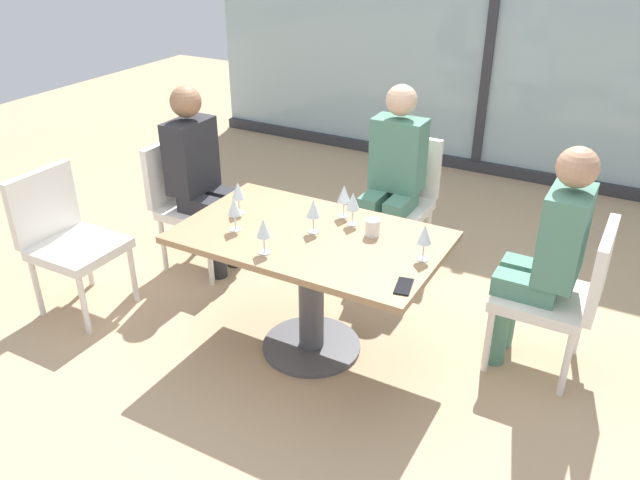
{
  "coord_description": "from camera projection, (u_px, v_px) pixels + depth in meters",
  "views": [
    {
      "loc": [
        1.47,
        -2.56,
        2.24
      ],
      "look_at": [
        0.0,
        0.1,
        0.65
      ],
      "focal_mm": 35.73,
      "sensor_mm": 36.0,
      "label": 1
    }
  ],
  "objects": [
    {
      "name": "wine_glass_6",
      "position": [
        234.0,
        207.0,
        3.3
      ],
      "size": [
        0.07,
        0.07,
        0.18
      ],
      "color": "silver",
      "rests_on": "dining_table_main"
    },
    {
      "name": "wine_glass_5",
      "position": [
        425.0,
        235.0,
        3.02
      ],
      "size": [
        0.07,
        0.07,
        0.18
      ],
      "color": "silver",
      "rests_on": "dining_table_main"
    },
    {
      "name": "person_near_window",
      "position": [
        394.0,
        171.0,
        4.18
      ],
      "size": [
        0.34,
        0.39,
        1.26
      ],
      "color": "#4C7F6B",
      "rests_on": "ground_plane"
    },
    {
      "name": "ground_plane",
      "position": [
        312.0,
        347.0,
        3.65
      ],
      "size": [
        12.0,
        12.0,
        0.0
      ],
      "primitive_type": "plane",
      "color": "tan"
    },
    {
      "name": "cell_phone_on_table",
      "position": [
        404.0,
        286.0,
        2.85
      ],
      "size": [
        0.1,
        0.16,
        0.01
      ],
      "primitive_type": "cube",
      "rotation": [
        0.0,
        0.0,
        0.2
      ],
      "color": "black",
      "rests_on": "dining_table_main"
    },
    {
      "name": "wine_glass_0",
      "position": [
        353.0,
        202.0,
        3.36
      ],
      "size": [
        0.07,
        0.07,
        0.18
      ],
      "color": "silver",
      "rests_on": "dining_table_main"
    },
    {
      "name": "wine_glass_3",
      "position": [
        263.0,
        229.0,
        3.08
      ],
      "size": [
        0.07,
        0.07,
        0.18
      ],
      "color": "silver",
      "rests_on": "dining_table_main"
    },
    {
      "name": "coffee_cup",
      "position": [
        372.0,
        228.0,
        3.28
      ],
      "size": [
        0.08,
        0.08,
        0.09
      ],
      "primitive_type": "cylinder",
      "color": "white",
      "rests_on": "dining_table_main"
    },
    {
      "name": "chair_far_left",
      "position": [
        190.0,
        197.0,
        4.32
      ],
      "size": [
        0.5,
        0.46,
        0.87
      ],
      "color": "silver",
      "rests_on": "ground_plane"
    },
    {
      "name": "wine_glass_4",
      "position": [
        344.0,
        194.0,
        3.44
      ],
      "size": [
        0.07,
        0.07,
        0.18
      ],
      "color": "silver",
      "rests_on": "dining_table_main"
    },
    {
      "name": "window_wall_backdrop",
      "position": [
        491.0,
        40.0,
        5.57
      ],
      "size": [
        5.73,
        0.1,
        2.7
      ],
      "color": "#9EB7BC",
      "rests_on": "ground_plane"
    },
    {
      "name": "person_far_right",
      "position": [
        548.0,
        250.0,
        3.22
      ],
      "size": [
        0.39,
        0.34,
        1.26
      ],
      "color": "#4C7F6B",
      "rests_on": "ground_plane"
    },
    {
      "name": "chair_far_right",
      "position": [
        563.0,
        290.0,
        3.27
      ],
      "size": [
        0.5,
        0.46,
        0.87
      ],
      "color": "silver",
      "rests_on": "ground_plane"
    },
    {
      "name": "wine_glass_2",
      "position": [
        313.0,
        209.0,
        3.28
      ],
      "size": [
        0.07,
        0.07,
        0.18
      ],
      "color": "silver",
      "rests_on": "dining_table_main"
    },
    {
      "name": "person_far_left",
      "position": [
        200.0,
        172.0,
        4.18
      ],
      "size": [
        0.39,
        0.34,
        1.26
      ],
      "color": "#28282D",
      "rests_on": "ground_plane"
    },
    {
      "name": "dining_table_main",
      "position": [
        311.0,
        264.0,
        3.4
      ],
      "size": [
        1.38,
        0.83,
        0.73
      ],
      "color": "#997551",
      "rests_on": "ground_plane"
    },
    {
      "name": "wine_glass_1",
      "position": [
        238.0,
        191.0,
        3.48
      ],
      "size": [
        0.07,
        0.07,
        0.18
      ],
      "color": "silver",
      "rests_on": "dining_table_main"
    },
    {
      "name": "chair_side_end",
      "position": [
        66.0,
        234.0,
        3.83
      ],
      "size": [
        0.5,
        0.46,
        0.87
      ],
      "color": "silver",
      "rests_on": "ground_plane"
    },
    {
      "name": "handbag_0",
      "position": [
        377.0,
        273.0,
        4.12
      ],
      "size": [
        0.31,
        0.18,
        0.28
      ],
      "primitive_type": "cube",
      "rotation": [
        0.0,
        0.0,
        -0.05
      ],
      "color": "silver",
      "rests_on": "ground_plane"
    },
    {
      "name": "chair_near_window",
      "position": [
        398.0,
        194.0,
        4.36
      ],
      "size": [
        0.46,
        0.51,
        0.87
      ],
      "color": "silver",
      "rests_on": "ground_plane"
    }
  ]
}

